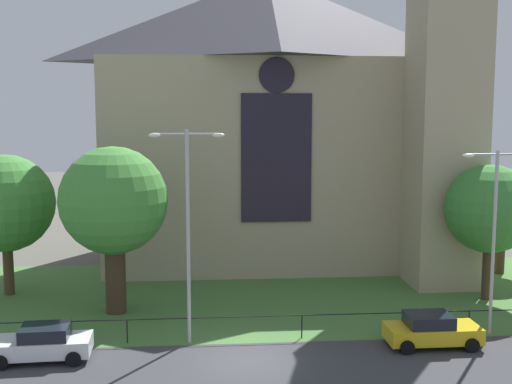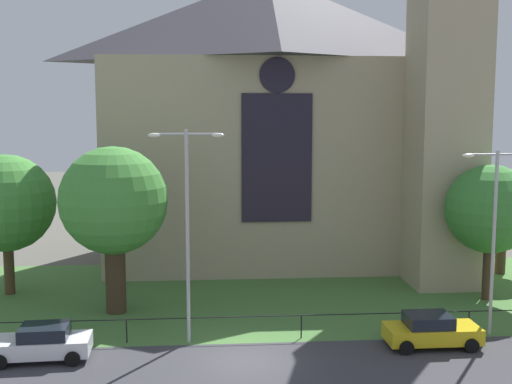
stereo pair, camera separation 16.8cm
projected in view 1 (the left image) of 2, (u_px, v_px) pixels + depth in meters
ground at (234, 294)px, 37.27m from camera, size 160.00×160.00×0.00m
road_asphalt at (248, 379)px, 25.40m from camera, size 120.00×8.00×0.01m
grass_verge at (235, 305)px, 35.29m from camera, size 120.00×20.00×0.01m
church_building at (279, 116)px, 44.93m from camera, size 23.20×16.20×26.00m
iron_railing at (302, 318)px, 29.96m from camera, size 32.44×0.07×1.13m
tree_left_far at (5, 204)px, 36.69m from camera, size 5.60×5.60×8.17m
tree_right_near at (489, 209)px, 35.73m from camera, size 4.95×4.95×7.67m
tree_right_far at (502, 203)px, 41.67m from camera, size 4.30×4.30×6.85m
tree_left_near at (114, 202)px, 33.23m from camera, size 5.63×5.63×8.81m
streetlamp_near at (188, 212)px, 28.80m from camera, size 3.37×0.26×9.78m
streetlamp_far at (495, 219)px, 30.03m from camera, size 3.37×0.26×8.81m
parked_car_white at (42, 343)px, 27.32m from camera, size 4.28×2.19×1.51m
parked_car_yellow at (432, 330)px, 28.96m from camera, size 4.21×2.05×1.51m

